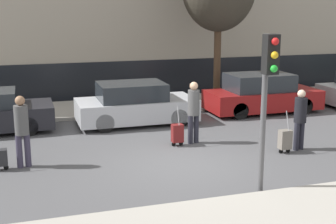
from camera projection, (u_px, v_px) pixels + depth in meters
name	position (u px, v px, depth m)	size (l,w,h in m)	color
ground_plane	(182.00, 164.00, 11.94)	(80.00, 80.00, 0.00)	#4C4C4F
sidewalk_far	(124.00, 107.00, 18.44)	(28.00, 3.00, 0.12)	#A39E93
parked_car_1	(135.00, 105.00, 15.89)	(4.00, 1.88, 1.41)	#B7BABF
parked_car_2	(262.00, 94.00, 17.60)	(4.26, 1.79, 1.47)	maroon
pedestrian_left	(22.00, 127.00, 11.46)	(0.35, 0.34, 1.81)	#383347
trolley_left	(0.00, 158.00, 11.40)	(0.34, 0.29, 1.06)	#262628
pedestrian_center	(194.00, 108.00, 13.51)	(0.34, 0.34, 1.82)	#23232D
trolley_center	(177.00, 133.00, 13.38)	(0.34, 0.29, 1.18)	maroon
pedestrian_right	(300.00, 116.00, 12.89)	(0.34, 0.34, 1.70)	#23232D
trolley_right	(285.00, 140.00, 12.72)	(0.34, 0.29, 1.19)	slate
traffic_light	(268.00, 82.00, 9.50)	(0.28, 0.47, 3.39)	#515154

